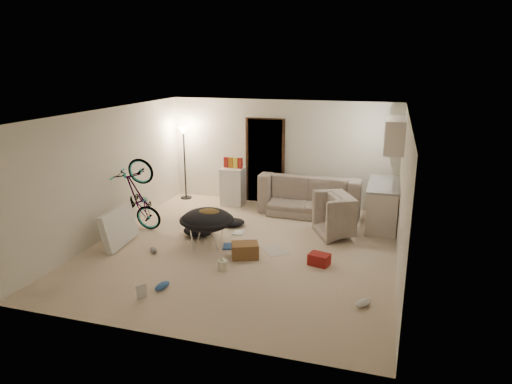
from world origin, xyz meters
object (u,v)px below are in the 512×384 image
(tv_box, at_px, (119,227))
(juicer, at_px, (223,264))
(mini_fridge, at_px, (233,186))
(kitchen_counter, at_px, (382,206))
(drink_case_a, at_px, (245,250))
(sofa, at_px, (311,198))
(bicycle, at_px, (140,211))
(floor_lamp, at_px, (184,148))
(armchair, at_px, (349,220))
(saucer_chair, at_px, (207,224))
(drink_case_b, at_px, (319,259))

(tv_box, xyz_separation_m, juicer, (2.27, -0.49, -0.25))
(mini_fridge, distance_m, juicer, 3.71)
(kitchen_counter, height_order, tv_box, kitchen_counter)
(kitchen_counter, distance_m, tv_box, 5.35)
(tv_box, bearing_deg, kitchen_counter, 23.68)
(tv_box, xyz_separation_m, drink_case_a, (2.47, 0.10, -0.22))
(sofa, xyz_separation_m, bicycle, (-3.13, -2.19, 0.08))
(floor_lamp, bearing_deg, kitchen_counter, -7.66)
(mini_fridge, height_order, drink_case_a, mini_fridge)
(tv_box, bearing_deg, juicer, -16.32)
(juicer, bearing_deg, sofa, 75.91)
(bicycle, xyz_separation_m, tv_box, (0.00, -0.76, -0.06))
(floor_lamp, bearing_deg, bicycle, -87.60)
(floor_lamp, height_order, armchair, floor_lamp)
(floor_lamp, xyz_separation_m, drink_case_a, (2.57, -3.05, -1.17))
(bicycle, distance_m, mini_fridge, 2.59)
(saucer_chair, distance_m, drink_case_b, 2.19)
(floor_lamp, xyz_separation_m, tv_box, (0.10, -3.15, -0.96))
(drink_case_a, bearing_deg, saucer_chair, 137.51)
(drink_case_b, bearing_deg, sofa, 117.44)
(juicer, bearing_deg, bicycle, 151.11)
(mini_fridge, relative_size, juicer, 3.82)
(kitchen_counter, height_order, armchair, kitchen_counter)
(drink_case_a, height_order, drink_case_b, drink_case_a)
(tv_box, bearing_deg, drink_case_a, -1.91)
(bicycle, distance_m, drink_case_a, 2.57)
(armchair, height_order, juicer, armchair)
(bicycle, distance_m, tv_box, 0.77)
(kitchen_counter, bearing_deg, drink_case_b, -112.24)
(bicycle, bearing_deg, juicer, -120.83)
(armchair, relative_size, juicer, 4.06)
(kitchen_counter, distance_m, mini_fridge, 3.57)
(kitchen_counter, height_order, saucer_chair, kitchen_counter)
(sofa, distance_m, drink_case_b, 2.86)
(armchair, distance_m, mini_fridge, 3.18)
(mini_fridge, bearing_deg, tv_box, -113.87)
(sofa, height_order, drink_case_b, sofa)
(saucer_chair, relative_size, tv_box, 0.95)
(kitchen_counter, height_order, sofa, kitchen_counter)
(mini_fridge, bearing_deg, drink_case_a, -69.15)
(sofa, distance_m, armchair, 1.54)
(bicycle, bearing_deg, tv_box, 178.07)
(kitchen_counter, xyz_separation_m, juicer, (-2.46, -2.99, -0.34))
(sofa, relative_size, bicycle, 1.45)
(drink_case_b, bearing_deg, saucer_chair, -171.81)
(bicycle, height_order, juicer, bicycle)
(saucer_chair, bearing_deg, armchair, 28.76)
(bicycle, distance_m, drink_case_b, 3.84)
(armchair, bearing_deg, tv_box, 86.23)
(sofa, distance_m, tv_box, 4.30)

